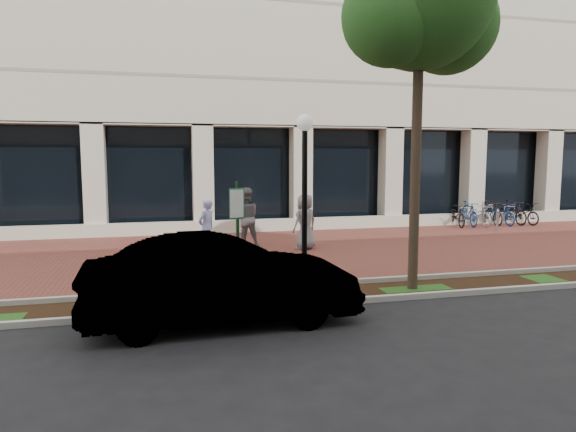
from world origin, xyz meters
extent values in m
plane|color=black|center=(0.00, 0.00, 0.00)|extent=(120.00, 120.00, 0.00)
cube|color=brown|center=(0.00, 0.00, 0.01)|extent=(40.00, 9.00, 0.01)
cube|color=black|center=(0.00, -5.25, 0.01)|extent=(40.00, 1.50, 0.01)
cube|color=#B3B4AA|center=(0.00, -4.50, 0.06)|extent=(40.00, 0.12, 0.12)
cube|color=#B3B4AA|center=(0.00, -6.00, 0.06)|extent=(40.00, 0.12, 0.12)
cube|color=beige|center=(0.00, 10.50, 10.10)|extent=(40.00, 12.00, 11.80)
cube|color=black|center=(0.00, 5.60, 2.10)|extent=(40.00, 0.15, 4.20)
cube|color=beige|center=(0.00, 4.50, 0.25)|extent=(40.00, 0.25, 0.50)
cube|color=beige|center=(0.00, 4.90, 2.10)|extent=(0.80, 0.80, 4.20)
cube|color=#133619|center=(-2.13, -5.31, 1.23)|extent=(0.05, 0.05, 2.47)
cube|color=#1A6A38|center=(-2.13, -5.34, 2.02)|extent=(0.34, 0.02, 0.62)
cube|color=white|center=(-2.13, -5.35, 2.02)|extent=(0.30, 0.01, 0.56)
cylinder|color=black|center=(-0.61, -4.89, 0.15)|extent=(0.28, 0.28, 0.30)
cylinder|color=black|center=(-0.61, -4.89, 1.76)|extent=(0.12, 0.12, 3.53)
sphere|color=silver|center=(-0.61, -4.89, 3.67)|extent=(0.36, 0.36, 0.36)
cylinder|color=#4A392A|center=(1.83, -5.23, 2.39)|extent=(0.22, 0.22, 4.78)
sphere|color=#1E4D18|center=(2.68, -4.91, 5.88)|extent=(2.18, 2.18, 2.18)
sphere|color=#1E4D18|center=(1.05, -5.46, 5.80)|extent=(2.03, 2.03, 2.03)
imported|color=silver|center=(-2.14, -4.91, 0.52)|extent=(2.09, 1.30, 1.04)
imported|color=#919FD8|center=(-2.32, -0.28, 0.87)|extent=(0.74, 0.73, 1.73)
imported|color=slate|center=(-0.96, 0.96, 0.99)|extent=(0.99, 0.79, 1.98)
imported|color=slate|center=(0.86, 0.21, 0.90)|extent=(1.04, 0.90, 1.79)
cylinder|color=#B3B4B8|center=(9.55, 2.39, 0.38)|extent=(0.11, 0.11, 0.77)
sphere|color=#B3B4B8|center=(9.55, 2.39, 0.81)|extent=(0.12, 0.12, 0.12)
imported|color=black|center=(8.72, 4.02, 0.48)|extent=(0.96, 1.93, 0.97)
imported|color=navy|center=(9.27, 4.02, 0.54)|extent=(0.73, 1.84, 1.08)
imported|color=#B9B9BE|center=(9.82, 4.02, 0.48)|extent=(0.78, 1.89, 0.97)
imported|color=black|center=(10.37, 4.02, 0.54)|extent=(0.55, 1.80, 1.08)
imported|color=navy|center=(10.92, 4.02, 0.48)|extent=(0.70, 1.86, 0.97)
imported|color=black|center=(11.47, 4.02, 0.54)|extent=(0.65, 1.82, 1.08)
imported|color=black|center=(12.02, 4.02, 0.48)|extent=(0.88, 1.91, 0.97)
cylinder|color=#B3B4B8|center=(10.37, 4.02, 0.40)|extent=(0.04, 0.04, 0.80)
imported|color=#A7A7AC|center=(-2.60, -6.63, 0.79)|extent=(4.83, 1.85, 1.57)
camera|label=1|loc=(-3.61, -15.50, 2.93)|focal=32.00mm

